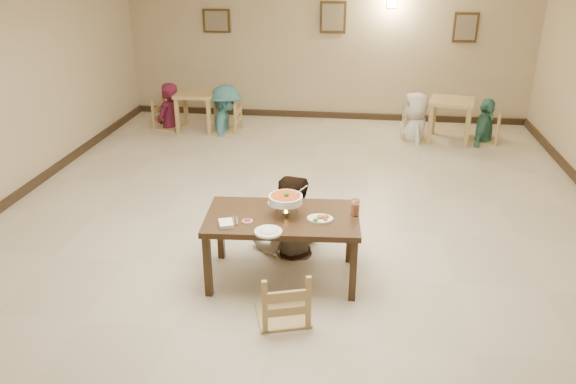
# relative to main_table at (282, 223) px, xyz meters

# --- Properties ---
(floor) EXTENTS (10.00, 10.00, 0.00)m
(floor) POSITION_rel_main_table_xyz_m (0.03, 1.21, -0.65)
(floor) COLOR beige
(floor) RESTS_ON ground
(wall_back) EXTENTS (10.00, 0.00, 10.00)m
(wall_back) POSITION_rel_main_table_xyz_m (0.03, 6.21, 0.85)
(wall_back) COLOR #C1AE8E
(wall_back) RESTS_ON floor
(baseboard_back) EXTENTS (8.00, 0.06, 0.12)m
(baseboard_back) POSITION_rel_main_table_xyz_m (0.03, 6.18, -0.59)
(baseboard_back) COLOR #2F2317
(baseboard_back) RESTS_ON floor
(baseboard_left) EXTENTS (0.06, 10.00, 0.12)m
(baseboard_left) POSITION_rel_main_table_xyz_m (-3.94, 1.21, -0.59)
(baseboard_left) COLOR #2F2317
(baseboard_left) RESTS_ON floor
(picture_a) EXTENTS (0.55, 0.04, 0.45)m
(picture_a) POSITION_rel_main_table_xyz_m (-2.17, 6.17, 1.25)
(picture_a) COLOR #3A2A13
(picture_a) RESTS_ON wall_back
(picture_b) EXTENTS (0.50, 0.04, 0.60)m
(picture_b) POSITION_rel_main_table_xyz_m (0.13, 6.17, 1.35)
(picture_b) COLOR #3A2A13
(picture_b) RESTS_ON wall_back
(picture_c) EXTENTS (0.45, 0.04, 0.55)m
(picture_c) POSITION_rel_main_table_xyz_m (2.63, 6.17, 1.20)
(picture_c) COLOR #3A2A13
(picture_c) RESTS_ON wall_back
(wall_sconce) EXTENTS (0.16, 0.05, 0.22)m
(wall_sconce) POSITION_rel_main_table_xyz_m (1.23, 6.17, 1.65)
(wall_sconce) COLOR #FFD88C
(wall_sconce) RESTS_ON wall_back
(main_table) EXTENTS (1.61, 0.98, 0.73)m
(main_table) POSITION_rel_main_table_xyz_m (0.00, 0.00, 0.00)
(main_table) COLOR #3A2616
(main_table) RESTS_ON floor
(chair_far) EXTENTS (0.42, 0.42, 0.89)m
(chair_far) POSITION_rel_main_table_xyz_m (-0.01, 0.70, -0.20)
(chair_far) COLOR tan
(chair_far) RESTS_ON floor
(chair_near) EXTENTS (0.48, 0.48, 1.03)m
(chair_near) POSITION_rel_main_table_xyz_m (0.10, -0.69, -0.14)
(chair_near) COLOR tan
(chair_near) RESTS_ON floor
(main_diner) EXTENTS (0.95, 0.78, 1.80)m
(main_diner) POSITION_rel_main_table_xyz_m (-0.02, 0.64, 0.25)
(main_diner) COLOR gray
(main_diner) RESTS_ON floor
(curry_warmer) EXTENTS (0.38, 0.34, 0.31)m
(curry_warmer) POSITION_rel_main_table_xyz_m (0.03, 0.01, 0.26)
(curry_warmer) COLOR silver
(curry_warmer) RESTS_ON main_table
(rice_plate_far) EXTENTS (0.31, 0.31, 0.07)m
(rice_plate_far) POSITION_rel_main_table_xyz_m (-0.04, 0.25, 0.10)
(rice_plate_far) COLOR white
(rice_plate_far) RESTS_ON main_table
(rice_plate_near) EXTENTS (0.27, 0.27, 0.06)m
(rice_plate_near) POSITION_rel_main_table_xyz_m (-0.08, -0.39, 0.09)
(rice_plate_near) COLOR white
(rice_plate_near) RESTS_ON main_table
(fried_plate) EXTENTS (0.26, 0.26, 0.06)m
(fried_plate) POSITION_rel_main_table_xyz_m (0.39, -0.05, 0.10)
(fried_plate) COLOR white
(fried_plate) RESTS_ON main_table
(chili_dish) EXTENTS (0.10, 0.10, 0.02)m
(chili_dish) POSITION_rel_main_table_xyz_m (-0.32, -0.19, 0.09)
(chili_dish) COLOR white
(chili_dish) RESTS_ON main_table
(napkin_cutlery) EXTENTS (0.21, 0.29, 0.03)m
(napkin_cutlery) POSITION_rel_main_table_xyz_m (-0.52, -0.27, 0.10)
(napkin_cutlery) COLOR white
(napkin_cutlery) RESTS_ON main_table
(drink_glass) EXTENTS (0.09, 0.09, 0.17)m
(drink_glass) POSITION_rel_main_table_xyz_m (0.73, 0.11, 0.16)
(drink_glass) COLOR white
(drink_glass) RESTS_ON main_table
(bg_table_left) EXTENTS (0.75, 0.75, 0.72)m
(bg_table_left) POSITION_rel_main_table_xyz_m (-2.36, 5.07, -0.06)
(bg_table_left) COLOR tan
(bg_table_left) RESTS_ON floor
(bg_table_right) EXTENTS (0.89, 0.89, 0.75)m
(bg_table_right) POSITION_rel_main_table_xyz_m (2.35, 4.99, -0.03)
(bg_table_right) COLOR tan
(bg_table_right) RESTS_ON floor
(bg_chair_ll) EXTENTS (0.48, 0.48, 1.02)m
(bg_chair_ll) POSITION_rel_main_table_xyz_m (-2.93, 5.08, -0.14)
(bg_chair_ll) COLOR tan
(bg_chair_ll) RESTS_ON floor
(bg_chair_lr) EXTENTS (0.51, 0.51, 1.09)m
(bg_chair_lr) POSITION_rel_main_table_xyz_m (-1.79, 5.07, -0.10)
(bg_chair_lr) COLOR tan
(bg_chair_lr) RESTS_ON floor
(bg_chair_rl) EXTENTS (0.41, 0.41, 0.87)m
(bg_chair_rl) POSITION_rel_main_table_xyz_m (1.73, 5.02, -0.21)
(bg_chair_rl) COLOR tan
(bg_chair_rl) RESTS_ON floor
(bg_chair_rr) EXTENTS (0.51, 0.51, 1.09)m
(bg_chair_rr) POSITION_rel_main_table_xyz_m (2.97, 5.03, -0.10)
(bg_chair_rr) COLOR tan
(bg_chair_rr) RESTS_ON floor
(bg_diner_a) EXTENTS (0.58, 0.73, 1.77)m
(bg_diner_a) POSITION_rel_main_table_xyz_m (-2.93, 5.08, 0.24)
(bg_diner_a) COLOR #55142C
(bg_diner_a) RESTS_ON floor
(bg_diner_b) EXTENTS (0.81, 1.22, 1.76)m
(bg_diner_b) POSITION_rel_main_table_xyz_m (-1.79, 5.07, 0.23)
(bg_diner_b) COLOR teal
(bg_diner_b) RESTS_ON floor
(bg_diner_c) EXTENTS (0.68, 0.92, 1.72)m
(bg_diner_c) POSITION_rel_main_table_xyz_m (1.73, 5.02, 0.21)
(bg_diner_c) COLOR silver
(bg_diner_c) RESTS_ON floor
(bg_diner_d) EXTENTS (0.72, 1.00, 1.57)m
(bg_diner_d) POSITION_rel_main_table_xyz_m (2.97, 5.03, 0.14)
(bg_diner_d) COLOR #458B77
(bg_diner_d) RESTS_ON floor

